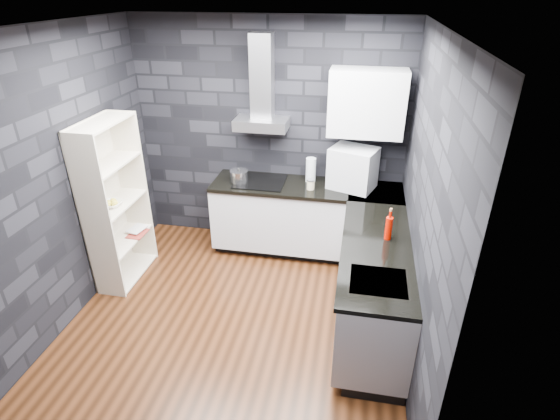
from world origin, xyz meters
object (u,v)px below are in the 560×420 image
(appliance_garage, at_px, (353,169))
(fruit_bowl, at_px, (112,204))
(utensil_crock, at_px, (339,183))
(red_bottle, at_px, (389,228))
(glass_vase, at_px, (311,170))
(bookshelf, at_px, (116,204))
(pot, at_px, (239,176))
(storage_jar, at_px, (311,185))

(appliance_garage, xyz_separation_m, fruit_bowl, (-2.43, -0.97, -0.19))
(appliance_garage, relative_size, fruit_bowl, 2.33)
(utensil_crock, bearing_deg, red_bottle, -63.98)
(glass_vase, relative_size, bookshelf, 0.16)
(glass_vase, bearing_deg, red_bottle, -53.65)
(red_bottle, relative_size, bookshelf, 0.12)
(pot, distance_m, storage_jar, 0.85)
(storage_jar, height_order, fruit_bowl, storage_jar)
(glass_vase, distance_m, utensil_crock, 0.37)
(pot, xyz_separation_m, bookshelf, (-1.13, -0.80, -0.07))
(glass_vase, height_order, bookshelf, bookshelf)
(fruit_bowl, bearing_deg, pot, 37.51)
(appliance_garage, distance_m, fruit_bowl, 2.63)
(glass_vase, relative_size, fruit_bowl, 1.37)
(pot, xyz_separation_m, storage_jar, (0.85, -0.04, -0.02))
(appliance_garage, bearing_deg, glass_vase, -170.17)
(pot, height_order, storage_jar, pot)
(pot, xyz_separation_m, red_bottle, (1.68, -0.98, 0.04))
(appliance_garage, xyz_separation_m, bookshelf, (-2.43, -0.90, -0.22))
(pot, distance_m, utensil_crock, 1.17)
(pot, bearing_deg, red_bottle, -30.38)
(appliance_garage, relative_size, bookshelf, 0.27)
(appliance_garage, bearing_deg, bookshelf, -140.35)
(pot, distance_m, fruit_bowl, 1.43)
(storage_jar, bearing_deg, glass_vase, 97.42)
(storage_jar, distance_m, appliance_garage, 0.51)
(pot, height_order, red_bottle, red_bottle)
(appliance_garage, bearing_deg, pot, -156.25)
(glass_vase, bearing_deg, storage_jar, -82.58)
(glass_vase, xyz_separation_m, storage_jar, (0.03, -0.22, -0.09))
(red_bottle, distance_m, bookshelf, 2.81)
(appliance_garage, bearing_deg, utensil_crock, -145.65)
(red_bottle, height_order, fruit_bowl, red_bottle)
(glass_vase, xyz_separation_m, red_bottle, (0.86, -1.16, -0.03))
(utensil_crock, height_order, red_bottle, red_bottle)
(utensil_crock, bearing_deg, storage_jar, -161.77)
(pot, height_order, fruit_bowl, pot)
(glass_vase, distance_m, red_bottle, 1.45)
(red_bottle, bearing_deg, storage_jar, 131.30)
(utensil_crock, bearing_deg, pot, -176.80)
(glass_vase, relative_size, storage_jar, 2.73)
(storage_jar, xyz_separation_m, appliance_garage, (0.45, 0.14, 0.17))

